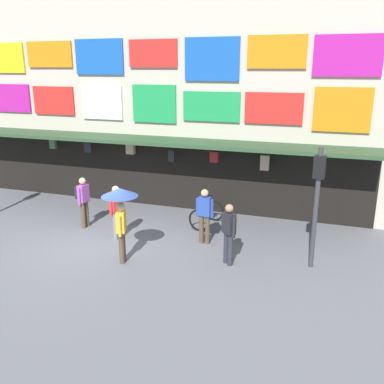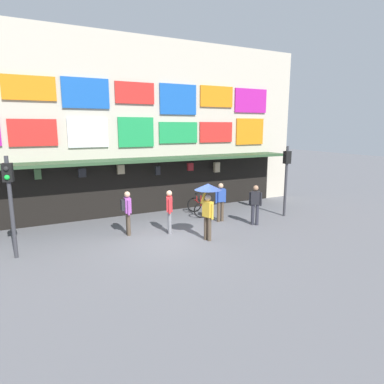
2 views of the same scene
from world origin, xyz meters
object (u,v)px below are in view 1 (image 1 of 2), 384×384
pedestrian_in_black (117,209)px  pedestrian_with_umbrella (120,204)px  traffic_light_far (318,189)px  pedestrian_in_white (229,231)px  bicycle_parked (207,214)px  pedestrian_in_green (205,213)px  pedestrian_in_red (83,198)px

pedestrian_in_black → pedestrian_with_umbrella: (0.89, -1.39, 0.69)m
traffic_light_far → pedestrian_with_umbrella: (-4.84, -1.33, -0.50)m
pedestrian_with_umbrella → pedestrian_in_white: 2.92m
bicycle_parked → pedestrian_in_white: (1.35, -2.53, 0.55)m
traffic_light_far → pedestrian_in_black: (-5.73, 0.05, -1.19)m
pedestrian_with_umbrella → traffic_light_far: bearing=15.4°
pedestrian_in_green → pedestrian_with_umbrella: bearing=-132.4°
pedestrian_with_umbrella → pedestrian_in_white: bearing=15.9°
pedestrian_with_umbrella → pedestrian_in_black: bearing=122.7°
bicycle_parked → pedestrian_with_umbrella: size_ratio=0.61×
pedestrian_in_green → traffic_light_far: bearing=-10.2°
pedestrian_in_white → pedestrian_in_green: bearing=131.9°
bicycle_parked → pedestrian_in_black: size_ratio=0.76×
traffic_light_far → pedestrian_in_black: bearing=179.5°
pedestrian_in_green → pedestrian_with_umbrella: 2.65m
pedestrian_in_green → bicycle_parked: bearing=103.9°
pedestrian_in_red → pedestrian_with_umbrella: size_ratio=0.81×
pedestrian_in_green → pedestrian_in_black: (-2.62, -0.51, 0.00)m
pedestrian_with_umbrella → pedestrian_in_white: (2.72, 0.78, -0.69)m
pedestrian_in_red → pedestrian_in_white: size_ratio=1.00×
bicycle_parked → pedestrian_in_black: 3.02m
traffic_light_far → bicycle_parked: size_ratio=2.50×
pedestrian_in_red → pedestrian_in_green: bearing=-0.3°
pedestrian_in_green → pedestrian_in_red: (-4.12, 0.02, 0.04)m
pedestrian_in_green → pedestrian_in_white: size_ratio=1.00×
pedestrian_in_green → pedestrian_in_red: same height
pedestrian_in_black → pedestrian_in_red: bearing=160.5°
traffic_light_far → pedestrian_in_green: bearing=169.8°
pedestrian_in_black → pedestrian_in_red: same height
pedestrian_in_white → bicycle_parked: bearing=118.1°
traffic_light_far → pedestrian_in_red: bearing=175.4°
pedestrian_in_red → pedestrian_with_umbrella: 3.13m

